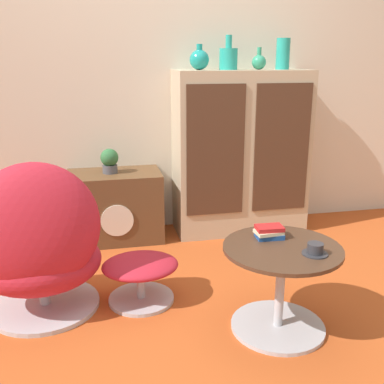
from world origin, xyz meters
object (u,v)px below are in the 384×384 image
at_px(tv_console, 115,206).
at_px(vase_inner_left, 228,58).
at_px(teacup, 315,250).
at_px(book_stack, 269,232).
at_px(vase_leftmost, 199,59).
at_px(potted_plant, 110,160).
at_px(sideboard, 241,153).
at_px(vase_rightmost, 283,54).
at_px(vase_inner_right, 259,62).
at_px(ottoman, 140,271).
at_px(egg_chair, 39,247).
at_px(coffee_table, 280,283).

distance_m(tv_console, vase_inner_left, 1.33).
xyz_separation_m(teacup, book_stack, (-0.13, 0.22, 0.01)).
distance_m(vase_leftmost, potted_plant, 0.94).
relative_size(tv_console, potted_plant, 3.79).
distance_m(sideboard, vase_rightmost, 0.77).
bearing_deg(vase_rightmost, vase_inner_left, 180.00).
bearing_deg(vase_inner_right, ottoman, -136.08).
distance_m(vase_inner_left, teacup, 1.68).
height_order(sideboard, ottoman, sideboard).
height_order(egg_chair, ottoman, egg_chair).
distance_m(potted_plant, teacup, 1.69).
xyz_separation_m(tv_console, ottoman, (0.09, -0.93, -0.07)).
bearing_deg(book_stack, potted_plant, 120.49).
bearing_deg(coffee_table, vase_inner_right, 75.79).
relative_size(potted_plant, teacup, 1.50).
distance_m(sideboard, egg_chair, 1.69).
bearing_deg(vase_inner_right, egg_chair, -147.09).
height_order(sideboard, vase_leftmost, vase_leftmost).
bearing_deg(vase_inner_left, vase_rightmost, 0.00).
xyz_separation_m(coffee_table, vase_inner_left, (0.11, 1.35, 1.04)).
bearing_deg(teacup, tv_console, 119.79).
bearing_deg(coffee_table, egg_chair, 161.28).
bearing_deg(coffee_table, tv_console, 118.28).
relative_size(egg_chair, ottoman, 2.02).
distance_m(tv_console, teacup, 1.68).
height_order(coffee_table, potted_plant, potted_plant).
xyz_separation_m(vase_inner_left, potted_plant, (-0.86, -0.01, -0.69)).
distance_m(coffee_table, potted_plant, 1.57).
distance_m(tv_console, egg_chair, 1.05).
distance_m(egg_chair, coffee_table, 1.21).
relative_size(vase_inner_right, potted_plant, 0.88).
relative_size(ottoman, book_stack, 2.94).
distance_m(ottoman, vase_rightmost, 1.88).
height_order(ottoman, vase_rightmost, vase_rightmost).
relative_size(vase_leftmost, vase_inner_right, 1.13).
xyz_separation_m(tv_console, vase_inner_right, (1.06, 0.01, 1.01)).
bearing_deg(ottoman, teacup, -34.84).
bearing_deg(potted_plant, vase_inner_left, 0.61).
distance_m(vase_rightmost, book_stack, 1.59).
height_order(ottoman, teacup, teacup).
relative_size(tv_console, vase_inner_left, 2.83).
height_order(coffee_table, book_stack, book_stack).
distance_m(sideboard, vase_inner_left, 0.69).
bearing_deg(vase_inner_left, egg_chair, -142.62).
bearing_deg(ottoman, vase_inner_right, 43.92).
distance_m(vase_inner_right, vase_rightmost, 0.19).
bearing_deg(book_stack, teacup, -59.43).
height_order(tv_console, egg_chair, egg_chair).
height_order(vase_rightmost, teacup, vase_rightmost).
distance_m(egg_chair, vase_inner_left, 1.83).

